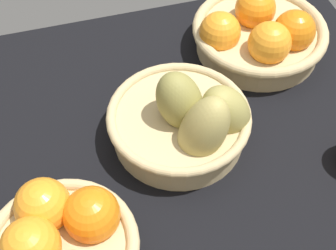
% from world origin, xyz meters
% --- Properties ---
extents(market_tray, '(0.84, 0.72, 0.03)m').
position_xyz_m(market_tray, '(0.00, 0.00, 0.01)').
color(market_tray, black).
rests_on(market_tray, ground).
extents(basket_center_pears, '(0.24, 0.23, 0.15)m').
position_xyz_m(basket_center_pears, '(0.02, 0.01, 0.08)').
color(basket_center_pears, tan).
rests_on(basket_center_pears, market_tray).
extents(basket_near_left, '(0.21, 0.21, 0.11)m').
position_xyz_m(basket_near_left, '(-0.20, -0.14, 0.07)').
color(basket_near_left, tan).
rests_on(basket_near_left, market_tray).
extents(basket_far_right, '(0.25, 0.25, 0.11)m').
position_xyz_m(basket_far_right, '(0.21, 0.18, 0.07)').
color(basket_far_right, tan).
rests_on(basket_far_right, market_tray).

